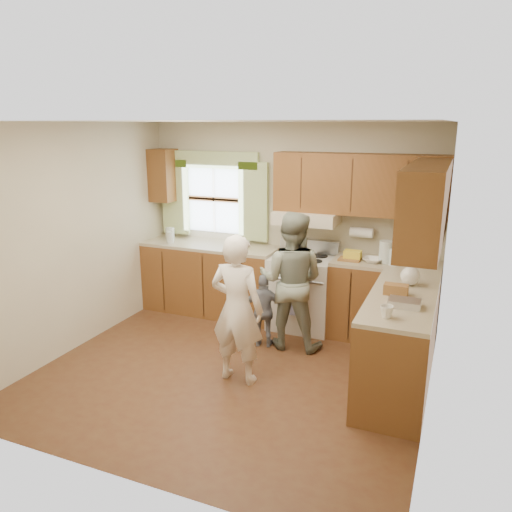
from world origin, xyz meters
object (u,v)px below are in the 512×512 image
at_px(woman_left, 237,309).
at_px(woman_right, 291,281).
at_px(child, 264,311).
at_px(stove, 303,291).

height_order(woman_left, woman_right, woman_right).
bearing_deg(woman_right, child, 19.47).
distance_m(woman_right, child, 0.46).
bearing_deg(child, woman_right, -169.11).
xyz_separation_m(woman_left, woman_right, (0.23, 0.94, 0.04)).
relative_size(woman_left, child, 1.75).
bearing_deg(stove, woman_left, -96.95).
distance_m(woman_left, woman_right, 0.97).
bearing_deg(child, woman_left, 79.92).
height_order(stove, woman_right, woman_right).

